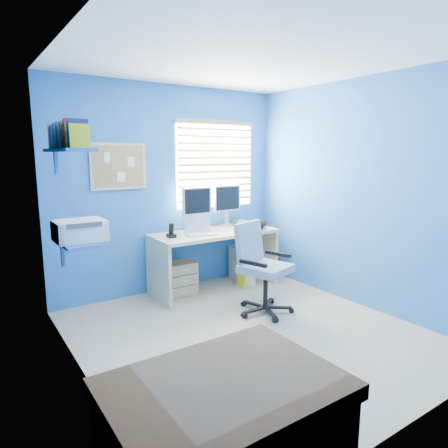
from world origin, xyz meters
TOP-DOWN VIEW (x-y plane):
  - floor at (0.00, 0.00)m, footprint 3.00×3.20m
  - ceiling at (0.00, 0.00)m, footprint 3.00×3.20m
  - wall_back at (0.00, 1.60)m, footprint 3.00×0.01m
  - wall_front at (0.00, -1.60)m, footprint 3.00×0.01m
  - wall_left at (-1.50, 0.00)m, footprint 0.01×3.20m
  - wall_right at (1.50, 0.00)m, footprint 0.01×3.20m
  - desk at (0.41, 1.26)m, footprint 1.57×0.65m
  - laptop at (0.17, 1.18)m, footprint 0.37×0.32m
  - monitor_left at (0.28, 1.46)m, footprint 0.40×0.13m
  - monitor_right at (0.77, 1.51)m, footprint 0.40×0.12m
  - phone at (-0.19, 1.24)m, footprint 0.10×0.12m
  - mug at (0.90, 1.47)m, footprint 0.10×0.09m
  - cd_spindle at (0.94, 1.40)m, footprint 0.13×0.13m
  - cat at (0.89, 1.07)m, footprint 0.41×0.29m
  - tower_pc at (0.89, 1.32)m, footprint 0.27×0.47m
  - drawer_boxes at (-0.03, 1.34)m, footprint 0.35×0.28m
  - yellow_book at (0.75, 1.12)m, footprint 0.03×0.17m
  - backpack at (1.32, 1.23)m, footprint 0.39×0.33m
  - bed_corner at (-1.15, -1.28)m, footprint 1.14×0.81m
  - office_chair at (0.44, 0.36)m, footprint 0.71×0.71m
  - window_blinds at (0.65, 1.57)m, footprint 1.15×0.05m
  - corkboard at (-0.65, 1.58)m, footprint 0.64×0.02m
  - wall_shelves at (-1.35, 0.75)m, footprint 0.42×0.90m

SIDE VIEW (x-z plane):
  - floor at x=0.00m, z-range 0.00..0.00m
  - yellow_book at x=0.75m, z-range 0.00..0.24m
  - backpack at x=1.32m, z-range 0.00..0.39m
  - drawer_boxes at x=-0.03m, z-range 0.00..0.41m
  - tower_pc at x=0.89m, z-range 0.00..0.45m
  - bed_corner at x=-1.15m, z-range 0.00..0.55m
  - office_chair at x=0.44m, z-range -0.12..0.84m
  - desk at x=0.41m, z-range 0.00..0.74m
  - cd_spindle at x=0.94m, z-range 0.74..0.81m
  - mug at x=0.90m, z-range 0.74..0.84m
  - cat at x=0.89m, z-range 0.74..0.87m
  - phone at x=-0.19m, z-range 0.74..0.91m
  - laptop at x=0.17m, z-range 0.74..0.96m
  - monitor_left at x=0.28m, z-range 0.74..1.28m
  - monitor_right at x=0.77m, z-range 0.74..1.28m
  - wall_back at x=0.00m, z-range 0.00..2.50m
  - wall_front at x=0.00m, z-range 0.00..2.50m
  - wall_left at x=-1.50m, z-range 0.00..2.50m
  - wall_right at x=1.50m, z-range 0.00..2.50m
  - wall_shelves at x=-1.35m, z-range 0.91..1.96m
  - corkboard at x=-0.65m, z-range 1.29..1.81m
  - window_blinds at x=0.65m, z-range 1.00..2.10m
  - ceiling at x=0.00m, z-range 2.50..2.50m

